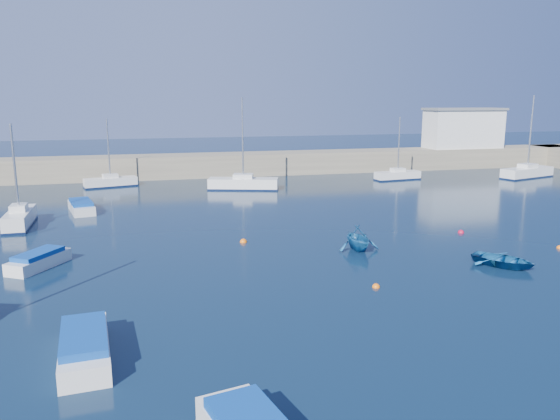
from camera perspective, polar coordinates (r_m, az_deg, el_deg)
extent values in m
plane|color=#0C1F36|center=(24.40, 16.24, -11.15)|extent=(220.00, 220.00, 0.00)
cube|color=gray|center=(66.79, -3.94, 4.81)|extent=(96.00, 4.50, 2.60)
cube|color=silver|center=(77.59, 18.60, 8.01)|extent=(10.00, 4.00, 5.00)
cube|color=silver|center=(44.22, -25.55, -0.82)|extent=(1.67, 5.53, 1.14)
cylinder|color=#B7BABC|center=(43.64, -25.98, 3.97)|extent=(0.17, 0.17, 6.32)
cube|color=silver|center=(60.30, -17.28, 2.79)|extent=(5.56, 2.81, 0.97)
cylinder|color=#B7BABC|center=(59.88, -17.49, 6.16)|extent=(0.14, 0.14, 6.16)
cube|color=silver|center=(56.12, -3.86, 2.75)|extent=(7.35, 3.96, 1.14)
cylinder|color=#B7BABC|center=(55.59, -3.92, 7.48)|extent=(0.17, 0.17, 8.14)
cube|color=silver|center=(64.00, 12.18, 3.54)|extent=(5.50, 2.13, 0.96)
cylinder|color=#B7BABC|center=(63.61, 12.32, 6.72)|extent=(0.14, 0.14, 6.17)
cube|color=silver|center=(70.53, 24.40, 3.58)|extent=(7.51, 4.06, 1.17)
cylinder|color=#B7BABC|center=(70.10, 24.73, 7.41)|extent=(0.17, 0.17, 8.32)
cube|color=silver|center=(21.46, -19.73, -13.53)|extent=(2.09, 4.90, 0.78)
cube|color=navy|center=(21.24, -19.83, -12.22)|extent=(1.90, 3.70, 0.29)
cube|color=silver|center=(33.16, -23.88, -4.98)|extent=(3.15, 3.94, 0.68)
cube|color=navy|center=(33.04, -23.95, -4.20)|extent=(2.59, 3.09, 0.25)
cube|color=silver|center=(47.86, -20.04, 0.23)|extent=(2.61, 4.91, 0.70)
cube|color=navy|center=(47.77, -20.08, 0.79)|extent=(2.28, 3.75, 0.26)
imported|color=#155690|center=(33.06, 22.31, -4.87)|extent=(3.92, 4.18, 0.70)
imported|color=#155690|center=(34.03, 8.15, -2.91)|extent=(2.61, 2.99, 1.53)
sphere|color=orange|center=(27.85, 10.00, -7.96)|extent=(0.39, 0.39, 0.39)
sphere|color=#BA0D2D|center=(40.14, 18.38, -2.28)|extent=(0.44, 0.44, 0.44)
sphere|color=orange|center=(38.50, 27.18, -3.57)|extent=(0.38, 0.38, 0.38)
sphere|color=orange|center=(35.74, -3.84, -3.38)|extent=(0.47, 0.47, 0.47)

